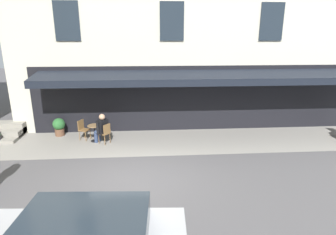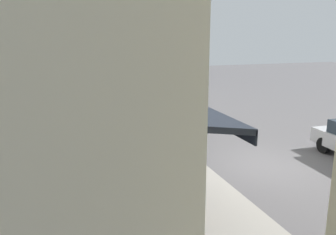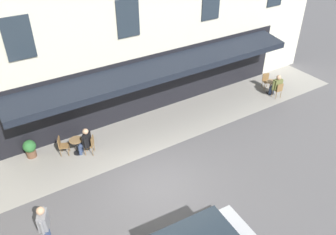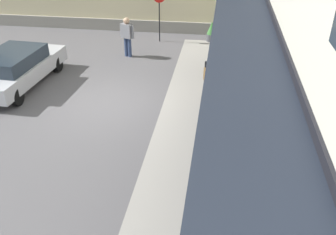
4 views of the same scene
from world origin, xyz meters
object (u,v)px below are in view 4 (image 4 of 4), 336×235
(potted_plant_by_steps, at_px, (212,32))
(potted_plant_entrance_right, at_px, (225,39))
(cafe_table_mid_terrace, at_px, (220,74))
(walking_pedestrian_in_grey, at_px, (127,34))
(cafe_chair_wicker_near_door, at_px, (228,67))
(parked_car_silver, at_px, (16,67))
(cafe_chair_wicker_by_window, at_px, (210,78))
(potted_plant_entrance_left, at_px, (243,58))
(seated_companion_in_black, at_px, (214,72))
(no_parking_sign, at_px, (159,4))

(potted_plant_by_steps, height_order, potted_plant_entrance_right, potted_plant_by_steps)
(cafe_table_mid_terrace, relative_size, potted_plant_entrance_right, 0.93)
(walking_pedestrian_in_grey, bearing_deg, cafe_chair_wicker_near_door, -113.64)
(walking_pedestrian_in_grey, xyz_separation_m, parked_car_silver, (-3.49, 3.27, -0.29))
(potted_plant_entrance_right, distance_m, parked_car_silver, 9.16)
(cafe_chair_wicker_by_window, bearing_deg, walking_pedestrian_in_grey, 51.09)
(cafe_chair_wicker_by_window, distance_m, potted_plant_entrance_left, 2.65)
(cafe_table_mid_terrace, distance_m, seated_companion_in_black, 0.47)
(seated_companion_in_black, bearing_deg, potted_plant_by_steps, 3.32)
(cafe_chair_wicker_by_window, xyz_separation_m, no_parking_sign, (5.18, 2.67, 1.25))
(cafe_chair_wicker_by_window, bearing_deg, cafe_chair_wicker_near_door, -29.20)
(cafe_table_mid_terrace, bearing_deg, seated_companion_in_black, 146.15)
(potted_plant_entrance_left, bearing_deg, potted_plant_by_steps, 23.56)
(potted_plant_entrance_left, bearing_deg, cafe_chair_wicker_by_window, 152.29)
(cafe_chair_wicker_near_door, height_order, potted_plant_entrance_left, cafe_chair_wicker_near_door)
(potted_plant_entrance_left, xyz_separation_m, potted_plant_entrance_right, (2.49, 0.76, -0.08))
(seated_companion_in_black, relative_size, no_parking_sign, 0.51)
(cafe_chair_wicker_by_window, bearing_deg, cafe_table_mid_terrace, -33.85)
(cafe_chair_wicker_near_door, distance_m, walking_pedestrian_in_grey, 4.74)
(cafe_table_mid_terrace, relative_size, cafe_chair_wicker_by_window, 0.82)
(cafe_chair_wicker_by_window, relative_size, parked_car_silver, 0.21)
(potted_plant_entrance_left, relative_size, potted_plant_entrance_right, 1.06)
(potted_plant_entrance_right, bearing_deg, cafe_chair_wicker_by_window, 174.46)
(walking_pedestrian_in_grey, bearing_deg, cafe_table_mid_terrace, -121.29)
(no_parking_sign, bearing_deg, cafe_table_mid_terrace, -147.00)
(cafe_chair_wicker_by_window, relative_size, cafe_chair_wicker_near_door, 1.00)
(cafe_table_mid_terrace, height_order, parked_car_silver, parked_car_silver)
(cafe_table_mid_terrace, bearing_deg, cafe_chair_wicker_near_door, -24.55)
(seated_companion_in_black, distance_m, potted_plant_entrance_right, 4.68)
(no_parking_sign, height_order, potted_plant_by_steps, no_parking_sign)
(cafe_chair_wicker_by_window, relative_size, potted_plant_entrance_right, 1.13)
(potted_plant_by_steps, bearing_deg, cafe_table_mid_terrace, -173.87)
(cafe_table_mid_terrace, xyz_separation_m, potted_plant_by_steps, (5.09, 0.55, -0.02))
(seated_companion_in_black, bearing_deg, parked_car_silver, 95.49)
(potted_plant_entrance_left, distance_m, potted_plant_entrance_right, 2.60)
(cafe_table_mid_terrace, xyz_separation_m, seated_companion_in_black, (-0.35, 0.23, 0.22))
(seated_companion_in_black, xyz_separation_m, no_parking_sign, (5.00, 2.79, 1.08))
(cafe_chair_wicker_by_window, bearing_deg, parked_car_silver, 94.12)
(cafe_chair_wicker_near_door, xyz_separation_m, no_parking_sign, (4.08, 3.28, 1.25))
(potted_plant_entrance_left, distance_m, potted_plant_by_steps, 3.57)
(walking_pedestrian_in_grey, bearing_deg, cafe_chair_wicker_by_window, -128.91)
(cafe_chair_wicker_near_door, xyz_separation_m, parked_car_silver, (-1.60, 7.59, 0.16))
(potted_plant_by_steps, distance_m, potted_plant_entrance_right, 1.03)
(potted_plant_by_steps, bearing_deg, cafe_chair_wicker_near_door, -169.84)
(potted_plant_entrance_left, distance_m, parked_car_silver, 8.69)
(no_parking_sign, height_order, parked_car_silver, no_parking_sign)
(cafe_table_mid_terrace, height_order, seated_companion_in_black, seated_companion_in_black)
(walking_pedestrian_in_grey, height_order, potted_plant_entrance_left, walking_pedestrian_in_grey)
(cafe_chair_wicker_by_window, xyz_separation_m, cafe_chair_wicker_near_door, (1.10, -0.61, 0.00))
(no_parking_sign, relative_size, parked_car_silver, 0.59)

